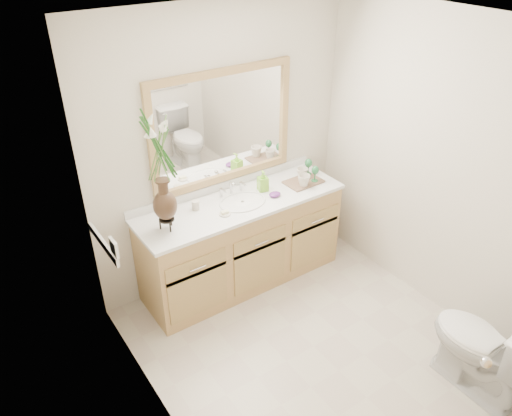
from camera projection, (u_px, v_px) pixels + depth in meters
floor at (313, 346)px, 3.91m from camera, size 2.60×2.60×0.00m
ceiling at (340, 27)px, 2.67m from camera, size 2.40×2.60×0.02m
wall_back at (222, 149)px, 4.21m from camera, size 2.40×0.02×2.40m
wall_front at (505, 336)px, 2.37m from camera, size 2.40×0.02×2.40m
wall_left at (157, 283)px, 2.71m from camera, size 0.02×2.60×2.40m
wall_right at (441, 170)px, 3.87m from camera, size 0.02×2.60×2.40m
vanity at (242, 243)px, 4.42m from camera, size 1.80×0.55×0.80m
counter at (241, 203)px, 4.20m from camera, size 1.84×0.57×0.03m
sink at (243, 208)px, 4.21m from camera, size 0.38×0.34×0.23m
mirror at (223, 127)px, 4.08m from camera, size 1.32×0.04×0.97m
switch_plate at (114, 248)px, 3.37m from camera, size 0.02×0.12×0.12m
door at (454, 392)px, 2.34m from camera, size 0.80×0.03×2.00m
toilet at (482, 348)px, 3.41m from camera, size 0.42×0.75×0.74m
flower_vase at (160, 158)px, 3.53m from camera, size 0.21×0.21×0.88m
tumbler at (196, 205)px, 4.06m from camera, size 0.06×0.06×0.08m
soap_dish at (225, 213)px, 4.01m from camera, size 0.10×0.10×0.03m
soap_bottle at (263, 182)px, 4.32m from camera, size 0.09×0.09×0.17m
purple_dish at (275, 194)px, 4.26m from camera, size 0.12×0.10×0.04m
tray at (303, 182)px, 4.48m from camera, size 0.34×0.23×0.02m
mug_left at (304, 180)px, 4.37m from camera, size 0.14×0.14×0.11m
mug_right at (302, 173)px, 4.50m from camera, size 0.13×0.13×0.10m
goblet_front at (315, 171)px, 4.42m from camera, size 0.07×0.07×0.15m
goblet_back at (308, 164)px, 4.53m from camera, size 0.07×0.07×0.15m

